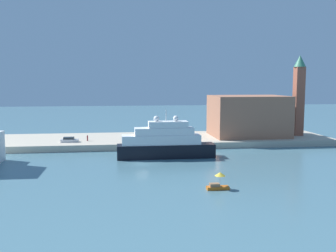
# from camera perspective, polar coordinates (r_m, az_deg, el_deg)

# --- Properties ---
(ground) EXTENTS (400.00, 400.00, 0.00)m
(ground) POSITION_cam_1_polar(r_m,az_deg,el_deg) (81.48, -3.95, -5.73)
(ground) COLOR slate
(quay_dock) EXTENTS (110.00, 23.32, 1.68)m
(quay_dock) POSITION_cam_1_polar(r_m,az_deg,el_deg) (108.49, -4.79, -2.18)
(quay_dock) COLOR #B7AD99
(quay_dock) RESTS_ON ground
(large_yacht) EXTENTS (22.44, 4.43, 11.17)m
(large_yacht) POSITION_cam_1_polar(r_m,az_deg,el_deg) (87.37, -0.50, -2.58)
(large_yacht) COLOR black
(large_yacht) RESTS_ON ground
(small_motorboat) EXTENTS (3.64, 1.76, 2.86)m
(small_motorboat) POSITION_cam_1_polar(r_m,az_deg,el_deg) (62.90, 7.53, -8.40)
(small_motorboat) COLOR #C66019
(small_motorboat) RESTS_ON ground
(harbor_building) EXTENTS (21.15, 15.98, 11.75)m
(harbor_building) POSITION_cam_1_polar(r_m,az_deg,el_deg) (113.30, 11.95, 1.50)
(harbor_building) COLOR #9E664C
(harbor_building) RESTS_ON quay_dock
(bell_tower) EXTENTS (3.41, 3.41, 23.46)m
(bell_tower) POSITION_cam_1_polar(r_m,az_deg,el_deg) (117.95, 19.05, 4.77)
(bell_tower) COLOR #93513D
(bell_tower) RESTS_ON quay_dock
(parked_car) EXTENTS (4.58, 1.74, 1.35)m
(parked_car) POSITION_cam_1_polar(r_m,az_deg,el_deg) (103.04, -14.57, -2.04)
(parked_car) COLOR silver
(parked_car) RESTS_ON quay_dock
(person_figure) EXTENTS (0.36, 0.36, 1.64)m
(person_figure) POSITION_cam_1_polar(r_m,az_deg,el_deg) (104.13, -12.01, -1.78)
(person_figure) COLOR maroon
(person_figure) RESTS_ON quay_dock
(mooring_bollard) EXTENTS (0.50, 0.50, 0.68)m
(mooring_bollard) POSITION_cam_1_polar(r_m,az_deg,el_deg) (98.30, -4.87, -2.40)
(mooring_bollard) COLOR black
(mooring_bollard) RESTS_ON quay_dock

